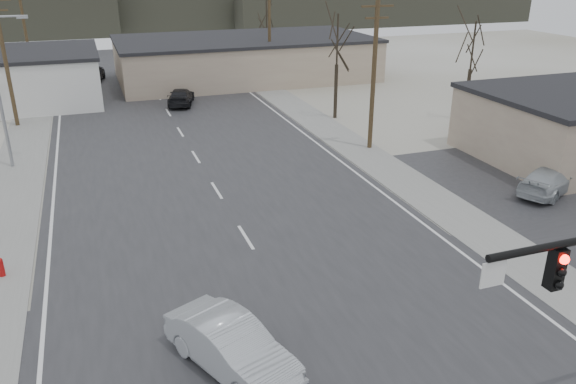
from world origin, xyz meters
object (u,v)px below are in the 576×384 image
sedan_crossing (231,346)px  car_far_b (94,74)px  fire_hydrant (1,267)px  car_parked_silver (549,181)px  car_far_a (181,97)px

sedan_crossing → car_far_b: 48.09m
fire_hydrant → car_far_b: (4.87, 39.55, 0.35)m
sedan_crossing → car_parked_silver: size_ratio=1.03×
sedan_crossing → car_far_b: size_ratio=1.13×
sedan_crossing → car_far_a: 35.13m
fire_hydrant → car_far_a: size_ratio=0.18×
car_parked_silver → fire_hydrant: bearing=63.4°
sedan_crossing → car_parked_silver: 21.38m
sedan_crossing → car_far_a: size_ratio=1.03×
car_far_b → car_parked_silver: car_far_b is taller
car_far_a → car_far_b: size_ratio=1.09×
car_parked_silver → car_far_a: bearing=4.3°
car_far_a → car_parked_silver: car_far_a is taller
car_parked_silver → sedan_crossing: bearing=86.4°
fire_hydrant → car_far_b: 39.85m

